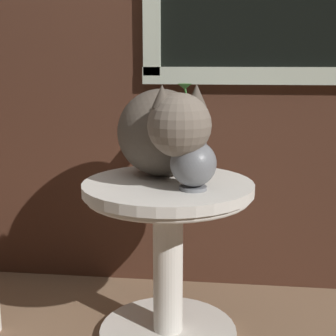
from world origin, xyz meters
The scene contains 3 objects.
wicker_side_table centered at (0.12, 0.24, 0.38)m, with size 0.59×0.59×0.58m.
cat centered at (0.10, 0.31, 0.74)m, with size 0.41×0.67×0.34m.
pewter_vase_with_ivy centered at (0.21, 0.15, 0.68)m, with size 0.15×0.15×0.34m.
Camera 1 is at (0.31, -1.40, 0.99)m, focal length 53.18 mm.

